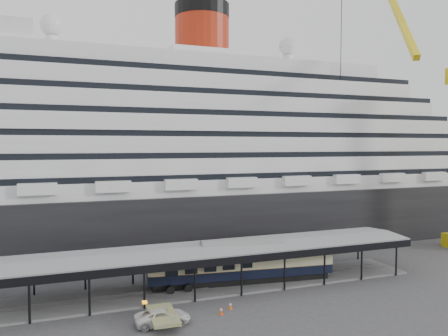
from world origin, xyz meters
The scene contains 8 objects.
ground centered at (0.00, 0.00, 0.00)m, with size 200.00×200.00×0.00m, color #3A3A3D.
cruise_ship centered at (0.05, 32.00, 18.35)m, with size 130.00×30.00×43.90m.
platform_canopy centered at (0.00, 5.00, 2.36)m, with size 56.00×9.18×5.30m.
port_truck centered at (-7.74, -4.02, 0.77)m, with size 2.55×5.53×1.54m, color silver.
pullman_carriage centered at (4.66, 5.00, 2.86)m, with size 24.34×5.93×23.71m.
traffic_cone_left centered at (-6.84, -1.98, 0.32)m, with size 0.34×0.34×0.65m.
traffic_cone_mid centered at (-1.36, -3.62, 0.42)m, with size 0.46×0.46×0.85m.
traffic_cone_right centered at (0.12, -2.52, 0.40)m, with size 0.48×0.48×0.81m.
Camera 1 is at (-17.03, -46.20, 17.94)m, focal length 35.00 mm.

